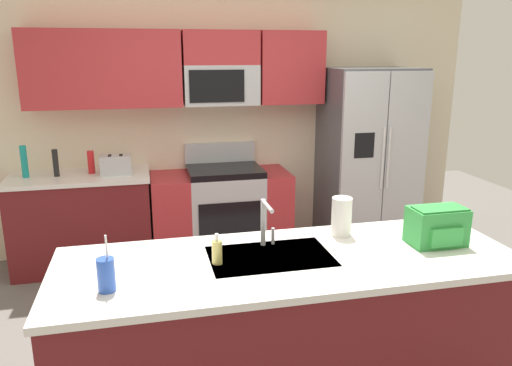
# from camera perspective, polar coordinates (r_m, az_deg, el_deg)

# --- Properties ---
(ground_plane) EXTENTS (9.00, 9.00, 0.00)m
(ground_plane) POSITION_cam_1_polar(r_m,az_deg,el_deg) (3.62, 2.63, -18.75)
(ground_plane) COLOR #66605B
(ground_plane) RESTS_ON ground
(kitchen_wall_unit) EXTENTS (5.20, 0.43, 2.60)m
(kitchen_wall_unit) POSITION_cam_1_polar(r_m,az_deg,el_deg) (5.06, -5.18, 8.78)
(kitchen_wall_unit) COLOR beige
(kitchen_wall_unit) RESTS_ON ground
(back_counter) EXTENTS (1.27, 0.63, 0.90)m
(back_counter) POSITION_cam_1_polar(r_m,az_deg,el_deg) (4.98, -19.25, -4.14)
(back_counter) COLOR maroon
(back_counter) RESTS_ON ground
(range_oven) EXTENTS (1.36, 0.61, 1.10)m
(range_oven) POSITION_cam_1_polar(r_m,az_deg,el_deg) (5.01, -4.01, -3.33)
(range_oven) COLOR #B7BABF
(range_oven) RESTS_ON ground
(refrigerator) EXTENTS (0.90, 0.76, 1.85)m
(refrigerator) POSITION_cam_1_polar(r_m,az_deg,el_deg) (5.26, 12.73, 2.67)
(refrigerator) COLOR #4C4F54
(refrigerator) RESTS_ON ground
(island_counter) EXTENTS (2.56, 0.90, 0.90)m
(island_counter) POSITION_cam_1_polar(r_m,az_deg,el_deg) (2.98, 3.77, -16.48)
(island_counter) COLOR maroon
(island_counter) RESTS_ON ground
(toaster) EXTENTS (0.28, 0.16, 0.18)m
(toaster) POSITION_cam_1_polar(r_m,az_deg,el_deg) (4.76, -15.80, 2.02)
(toaster) COLOR #B7BABF
(toaster) RESTS_ON back_counter
(pepper_mill) EXTENTS (0.05, 0.05, 0.25)m
(pepper_mill) POSITION_cam_1_polar(r_m,az_deg,el_deg) (4.86, -22.03, 2.16)
(pepper_mill) COLOR black
(pepper_mill) RESTS_ON back_counter
(bottle_teal) EXTENTS (0.06, 0.06, 0.29)m
(bottle_teal) POSITION_cam_1_polar(r_m,az_deg,el_deg) (4.93, -25.08, 2.25)
(bottle_teal) COLOR teal
(bottle_teal) RESTS_ON back_counter
(bottle_red) EXTENTS (0.06, 0.06, 0.21)m
(bottle_red) POSITION_cam_1_polar(r_m,az_deg,el_deg) (4.87, -18.43, 2.28)
(bottle_red) COLOR red
(bottle_red) RESTS_ON back_counter
(sink_faucet) EXTENTS (0.09, 0.21, 0.28)m
(sink_faucet) POSITION_cam_1_polar(r_m,az_deg,el_deg) (2.86, 1.07, -4.19)
(sink_faucet) COLOR #B7BABF
(sink_faucet) RESTS_ON island_counter
(drink_cup_blue) EXTENTS (0.08, 0.08, 0.28)m
(drink_cup_blue) POSITION_cam_1_polar(r_m,az_deg,el_deg) (2.48, -16.84, -10.03)
(drink_cup_blue) COLOR blue
(drink_cup_blue) RESTS_ON island_counter
(soap_dispenser) EXTENTS (0.06, 0.06, 0.17)m
(soap_dispenser) POSITION_cam_1_polar(r_m,az_deg,el_deg) (2.68, -4.50, -7.86)
(soap_dispenser) COLOR #D8CC66
(soap_dispenser) RESTS_ON island_counter
(paper_towel_roll) EXTENTS (0.12, 0.12, 0.24)m
(paper_towel_roll) POSITION_cam_1_polar(r_m,az_deg,el_deg) (3.11, 9.80, -3.82)
(paper_towel_roll) COLOR white
(paper_towel_roll) RESTS_ON island_counter
(backpack) EXTENTS (0.32, 0.22, 0.23)m
(backpack) POSITION_cam_1_polar(r_m,az_deg,el_deg) (3.11, 20.10, -4.59)
(backpack) COLOR green
(backpack) RESTS_ON island_counter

